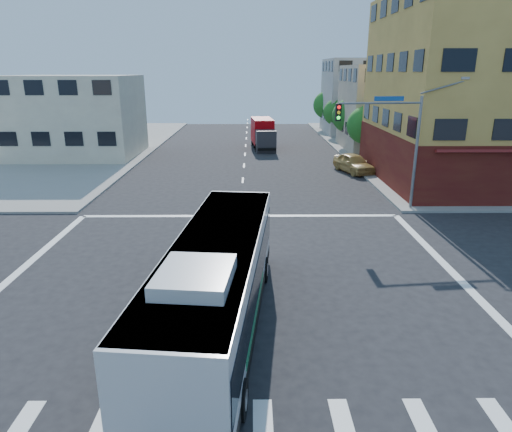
{
  "coord_description": "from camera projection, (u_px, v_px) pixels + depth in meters",
  "views": [
    {
      "loc": [
        0.74,
        -16.87,
        8.4
      ],
      "look_at": [
        0.93,
        3.68,
        1.85
      ],
      "focal_mm": 32.0,
      "sensor_mm": 36.0,
      "label": 1
    }
  ],
  "objects": [
    {
      "name": "corner_building_ne",
      "position": [
        505.0,
        106.0,
        34.61
      ],
      "size": [
        18.1,
        15.44,
        14.0
      ],
      "color": "gold",
      "rests_on": "ground"
    },
    {
      "name": "street_tree_d",
      "position": [
        328.0,
        103.0,
        67.01
      ],
      "size": [
        4.0,
        4.0,
        6.03
      ],
      "color": "#3B2715",
      "rests_on": "ground"
    },
    {
      "name": "building_west",
      "position": [
        75.0,
        117.0,
        45.82
      ],
      "size": [
        12.06,
        10.06,
        8.0
      ],
      "color": "beige",
      "rests_on": "ground"
    },
    {
      "name": "street_tree_b",
      "position": [
        350.0,
        114.0,
        51.81
      ],
      "size": [
        3.8,
        3.8,
        5.79
      ],
      "color": "#3B2715",
      "rests_on": "ground"
    },
    {
      "name": "parked_car",
      "position": [
        354.0,
        163.0,
        39.36
      ],
      "size": [
        3.24,
        5.12,
        1.62
      ],
      "primitive_type": "imported",
      "rotation": [
        0.0,
        0.0,
        0.3
      ],
      "color": "tan",
      "rests_on": "ground"
    },
    {
      "name": "building_east_far",
      "position": [
        369.0,
        97.0,
        62.96
      ],
      "size": [
        12.06,
        10.06,
        10.0
      ],
      "color": "#A5A5A0",
      "rests_on": "ground"
    },
    {
      "name": "street_tree_c",
      "position": [
        337.0,
        111.0,
        59.52
      ],
      "size": [
        3.4,
        3.4,
        5.29
      ],
      "color": "#3B2715",
      "rests_on": "ground"
    },
    {
      "name": "building_east_near",
      "position": [
        400.0,
        108.0,
        49.77
      ],
      "size": [
        12.06,
        10.06,
        9.0
      ],
      "color": "beige",
      "rests_on": "ground"
    },
    {
      "name": "transit_bus",
      "position": [
        217.0,
        283.0,
        14.87
      ],
      "size": [
        3.86,
        12.54,
        3.65
      ],
      "rotation": [
        0.0,
        0.0,
        -0.1
      ],
      "color": "black",
      "rests_on": "ground"
    },
    {
      "name": "ground",
      "position": [
        234.0,
        286.0,
        18.62
      ],
      "size": [
        120.0,
        120.0,
        0.0
      ],
      "primitive_type": "plane",
      "color": "black",
      "rests_on": "ground"
    },
    {
      "name": "box_truck",
      "position": [
        263.0,
        134.0,
        51.37
      ],
      "size": [
        2.74,
        7.42,
        3.27
      ],
      "rotation": [
        0.0,
        0.0,
        0.09
      ],
      "color": "#28272D",
      "rests_on": "ground"
    },
    {
      "name": "signal_mast_ne",
      "position": [
        391.0,
        131.0,
        27.3
      ],
      "size": [
        7.91,
        1.13,
        8.07
      ],
      "color": "slate",
      "rests_on": "ground"
    },
    {
      "name": "street_tree_a",
      "position": [
        367.0,
        123.0,
        44.23
      ],
      "size": [
        3.6,
        3.6,
        5.53
      ],
      "color": "#3B2715",
      "rests_on": "ground"
    }
  ]
}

